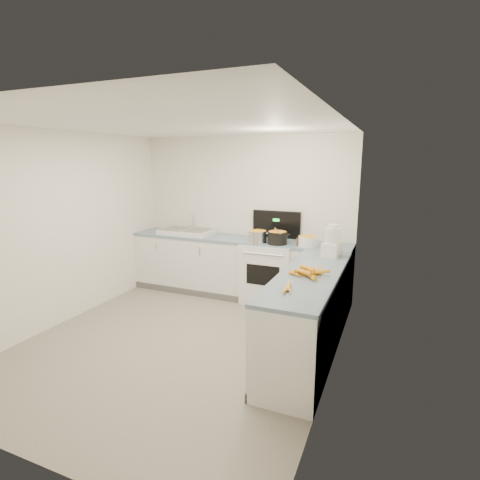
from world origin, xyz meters
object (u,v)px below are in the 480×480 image
at_px(food_processor, 332,243).
at_px(sink, 187,231).
at_px(mixing_bowl, 308,241).
at_px(spice_jar, 310,244).
at_px(black_pot, 277,238).
at_px(extract_bottle, 298,242).
at_px(steel_pot, 258,237).
at_px(stove, 270,271).

bearing_deg(food_processor, sink, 166.46).
height_order(mixing_bowl, spice_jar, mixing_bowl).
distance_m(sink, food_processor, 2.52).
bearing_deg(mixing_bowl, black_pot, -172.20).
xyz_separation_m(mixing_bowl, extract_bottle, (-0.13, -0.06, -0.01)).
height_order(sink, steel_pot, sink).
distance_m(black_pot, mixing_bowl, 0.44).
xyz_separation_m(black_pot, extract_bottle, (0.31, 0.00, -0.02)).
xyz_separation_m(stove, sink, (-1.45, 0.02, 0.50)).
bearing_deg(sink, mixing_bowl, -3.07).
bearing_deg(food_processor, stove, 150.04).
height_order(sink, spice_jar, sink).
relative_size(extract_bottle, food_processor, 0.29).
xyz_separation_m(steel_pot, mixing_bowl, (0.73, 0.08, -0.01)).
bearing_deg(extract_bottle, stove, 161.52).
height_order(steel_pot, black_pot, black_pot).
height_order(extract_bottle, spice_jar, extract_bottle).
xyz_separation_m(stove, extract_bottle, (0.46, -0.15, 0.52)).
bearing_deg(spice_jar, mixing_bowl, 113.77).
xyz_separation_m(mixing_bowl, food_processor, (0.40, -0.48, 0.11)).
bearing_deg(mixing_bowl, food_processor, -50.04).
distance_m(steel_pot, extract_bottle, 0.60).
height_order(black_pot, mixing_bowl, black_pot).
bearing_deg(black_pot, spice_jar, -2.36).
bearing_deg(food_processor, extract_bottle, 141.89).
xyz_separation_m(steel_pot, food_processor, (1.13, -0.40, 0.10)).
distance_m(sink, black_pot, 1.61).
bearing_deg(food_processor, steel_pot, 160.52).
xyz_separation_m(steel_pot, black_pot, (0.29, 0.02, 0.00)).
bearing_deg(spice_jar, steel_pot, 179.87).
height_order(steel_pot, spice_jar, steel_pot).
distance_m(stove, black_pot, 0.59).
distance_m(mixing_bowl, spice_jar, 0.09).
distance_m(stove, mixing_bowl, 0.80).
distance_m(stove, spice_jar, 0.82).
bearing_deg(sink, black_pot, -6.04).
bearing_deg(steel_pot, spice_jar, -0.13).
xyz_separation_m(stove, steel_pot, (-0.14, -0.17, 0.54)).
xyz_separation_m(mixing_bowl, spice_jar, (0.04, -0.08, -0.03)).
xyz_separation_m(extract_bottle, spice_jar, (0.17, -0.02, -0.02)).
distance_m(steel_pot, black_pot, 0.29).
xyz_separation_m(stove, mixing_bowl, (0.59, -0.09, 0.53)).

